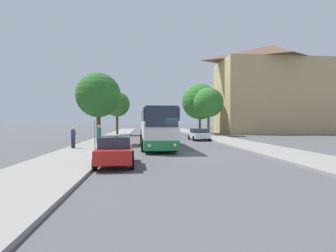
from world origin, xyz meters
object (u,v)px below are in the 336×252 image
at_px(parked_car_right_near, 199,134).
at_px(tree_left_near, 98,95).
at_px(pedestrian_waiting_near, 73,138).
at_px(tree_right_near, 208,103).
at_px(tree_right_mid, 200,102).
at_px(bus_front, 156,127).
at_px(bus_stop_sign, 95,131).
at_px(bus_middle, 151,125).
at_px(pedestrian_waiting_far, 99,137).
at_px(parked_car_left_curb, 115,150).
at_px(bus_rear, 149,124).
at_px(tree_left_far, 117,104).

height_order(parked_car_right_near, tree_left_near, tree_left_near).
height_order(pedestrian_waiting_near, tree_right_near, tree_right_near).
bearing_deg(tree_left_near, tree_right_mid, 55.53).
height_order(bus_front, bus_stop_sign, bus_front).
bearing_deg(bus_stop_sign, tree_left_near, 96.85).
distance_m(bus_stop_sign, pedestrian_waiting_near, 2.24).
relative_size(bus_middle, tree_left_near, 1.65).
bearing_deg(pedestrian_waiting_far, bus_stop_sign, 147.07).
xyz_separation_m(bus_middle, parked_car_left_curb, (-2.45, -24.39, -0.98)).
distance_m(pedestrian_waiting_far, tree_left_near, 6.47).
height_order(bus_front, bus_middle, bus_front).
bearing_deg(tree_right_mid, bus_rear, 155.11).
bearing_deg(tree_right_near, tree_left_near, -135.33).
relative_size(parked_car_right_near, tree_right_near, 0.57).
relative_size(bus_front, tree_right_near, 1.40).
xyz_separation_m(bus_middle, tree_right_mid, (9.41, 9.79, 4.21)).
xyz_separation_m(bus_front, tree_left_far, (-5.44, 20.83, 3.30)).
height_order(bus_front, tree_left_far, tree_left_far).
distance_m(bus_middle, pedestrian_waiting_near, 17.91).
relative_size(pedestrian_waiting_near, tree_left_near, 0.24).
relative_size(bus_middle, pedestrian_waiting_far, 6.26).
bearing_deg(tree_left_near, bus_front, -32.65).
distance_m(tree_left_near, tree_left_far, 17.29).
bearing_deg(bus_rear, pedestrian_waiting_near, -100.14).
bearing_deg(bus_rear, tree_right_mid, -22.72).
bearing_deg(pedestrian_waiting_far, tree_left_near, -8.78).
bearing_deg(pedestrian_waiting_far, tree_left_far, -16.53).
xyz_separation_m(parked_car_left_curb, tree_right_near, (11.71, 27.09, 4.50)).
distance_m(parked_car_left_curb, pedestrian_waiting_near, 8.79).
xyz_separation_m(bus_stop_sign, pedestrian_waiting_far, (0.19, 0.73, -0.46)).
xyz_separation_m(bus_middle, tree_left_near, (-5.41, -11.80, 3.09)).
distance_m(parked_car_left_curb, tree_left_near, 13.55).
bearing_deg(tree_left_near, tree_left_far, 89.71).
relative_size(bus_rear, tree_right_mid, 1.12).
height_order(parked_car_left_curb, tree_left_far, tree_left_far).
bearing_deg(tree_left_far, pedestrian_waiting_near, -93.26).
bearing_deg(pedestrian_waiting_near, tree_right_mid, -95.97).
relative_size(bus_stop_sign, tree_right_near, 0.30).
distance_m(bus_rear, pedestrian_waiting_far, 31.44).
relative_size(bus_rear, pedestrian_waiting_near, 6.18).
distance_m(bus_front, bus_rear, 29.45).
xyz_separation_m(parked_car_left_curb, tree_right_mid, (11.86, 34.18, 5.19)).
bearing_deg(bus_stop_sign, bus_middle, 75.13).
xyz_separation_m(bus_rear, tree_right_mid, (9.29, -4.31, 4.25)).
bearing_deg(bus_middle, bus_front, -91.00).
distance_m(parked_car_left_curb, tree_left_far, 30.31).
relative_size(bus_front, pedestrian_waiting_far, 5.75).
height_order(parked_car_left_curb, parked_car_right_near, parked_car_left_curb).
bearing_deg(parked_car_left_curb, bus_rear, 83.74).
xyz_separation_m(parked_car_right_near, bus_stop_sign, (-10.34, -10.77, 0.80)).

